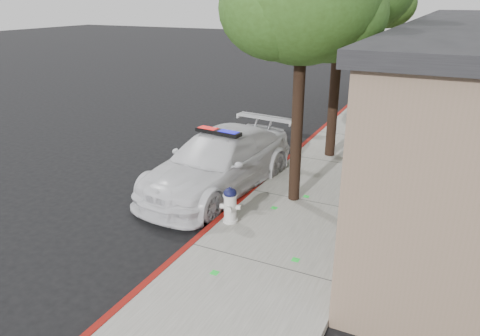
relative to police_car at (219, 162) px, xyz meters
name	(u,v)px	position (x,y,z in m)	size (l,w,h in m)	color
ground	(188,249)	(0.90, -2.99, -0.77)	(120.00, 120.00, 0.00)	black
sidewalk	(309,204)	(2.50, 0.01, -0.70)	(3.20, 60.00, 0.15)	gray
red_curb	(252,192)	(0.96, 0.01, -0.69)	(0.14, 60.00, 0.16)	maroon
police_car	(219,162)	(0.00, 0.00, 0.00)	(2.71, 5.50, 1.66)	white
fire_hydrant	(230,205)	(1.25, -1.79, -0.21)	(0.47, 0.41, 0.82)	white
street_tree_near	(303,4)	(2.13, -0.03, 3.92)	(3.46, 3.33, 6.09)	black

